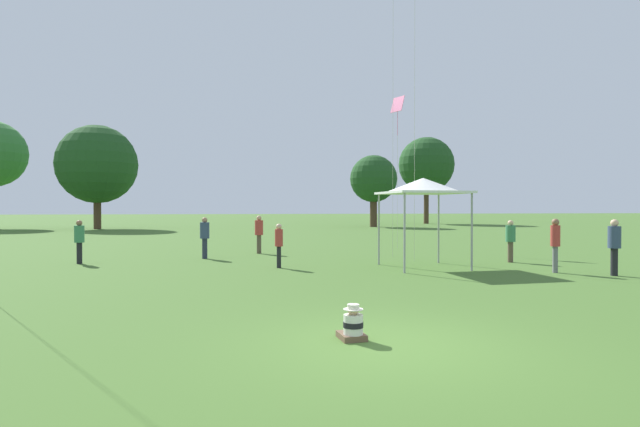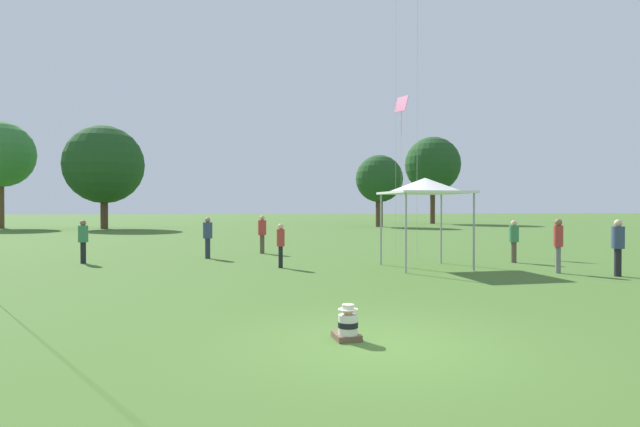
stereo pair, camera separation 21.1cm
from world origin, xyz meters
The scene contains 15 objects.
ground_plane centered at (0.00, 0.00, 0.00)m, with size 300.00×300.00×0.00m, color #426628.
seated_toddler centered at (-0.52, 0.41, 0.25)m, with size 0.45×0.54×0.61m.
person_standing_0 centered at (-3.87, 14.08, 1.04)m, with size 0.54×0.54×1.76m.
person_standing_1 centered at (-1.50, 16.06, 1.06)m, with size 0.50×0.50×1.79m.
person_standing_2 centered at (8.25, 10.75, 0.99)m, with size 0.52×0.52×1.67m.
person_standing_3 centered at (9.45, 6.63, 1.08)m, with size 0.54×0.54×1.81m.
person_standing_4 centered at (-8.52, 12.86, 1.00)m, with size 0.51×0.51×1.69m.
person_standing_5 centered at (-0.99, 10.35, 0.97)m, with size 0.41×0.41×1.60m.
person_standing_6 centered at (8.04, 7.59, 1.11)m, with size 0.40×0.40×1.81m.
canopy_tent centered at (4.18, 9.63, 2.94)m, with size 2.95×2.95×3.25m.
kite_2 centered at (5.89, 17.95, 7.40)m, with size 0.59×0.88×8.07m.
distant_tree_0 centered at (21.80, 55.08, 7.73)m, with size 7.26×7.26×11.40m.
distant_tree_1 centered at (-16.49, 44.92, 6.44)m, with size 7.78×7.78×10.35m.
distant_tree_2 centered at (12.15, 45.91, 5.28)m, with size 5.21×5.21×7.94m.
distant_tree_3 centered at (-27.64, 48.17, 7.63)m, with size 6.82×6.82×11.08m.
Camera 2 is at (-2.13, -7.64, 2.20)m, focal length 28.00 mm.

